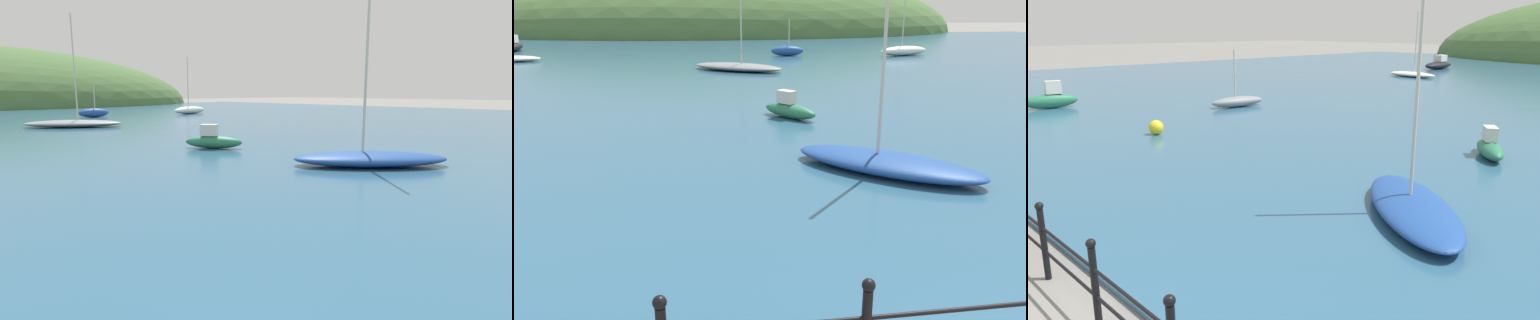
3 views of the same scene
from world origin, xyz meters
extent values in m
cylinder|color=black|center=(-1.99, 1.50, 0.55)|extent=(0.09, 0.09, 1.10)
sphere|color=black|center=(-1.99, 1.50, 1.15)|extent=(0.12, 0.12, 0.12)
cylinder|color=black|center=(-0.23, 1.50, 0.55)|extent=(0.09, 0.09, 1.10)
sphere|color=black|center=(-0.23, 1.50, 1.15)|extent=(0.12, 0.12, 0.12)
sphere|color=black|center=(1.53, 1.50, 1.15)|extent=(0.12, 0.12, 0.12)
cylinder|color=black|center=(-0.23, 1.50, 0.82)|extent=(10.55, 0.04, 0.04)
cylinder|color=black|center=(-0.23, 1.50, 0.45)|extent=(10.55, 0.04, 0.04)
ellipsoid|color=gray|center=(-12.54, 13.51, 0.34)|extent=(1.13, 2.68, 0.47)
cylinder|color=beige|center=(-12.56, 13.38, 1.61)|extent=(0.07, 0.07, 2.08)
ellipsoid|color=#287551|center=(-17.96, 7.17, 0.42)|extent=(0.93, 2.40, 0.64)
cube|color=silver|center=(-17.94, 7.34, 1.03)|extent=(0.43, 0.69, 0.57)
ellipsoid|color=#1E4793|center=(0.50, 7.37, 0.29)|extent=(3.96, 3.79, 0.38)
cylinder|color=beige|center=(0.35, 7.51, 2.73)|extent=(0.07, 0.07, 4.49)
ellipsoid|color=black|center=(-17.23, 39.47, 0.41)|extent=(1.52, 4.05, 0.62)
cube|color=silver|center=(-17.24, 39.76, 1.00)|extent=(0.78, 1.15, 0.56)
ellipsoid|color=silver|center=(-14.81, 31.50, 0.28)|extent=(3.87, 1.58, 0.37)
cylinder|color=beige|center=(-14.62, 31.49, 2.56)|extent=(0.07, 0.07, 4.18)
ellipsoid|color=#287551|center=(-0.51, 12.89, 0.32)|extent=(1.68, 1.99, 0.44)
cube|color=silver|center=(-0.60, 13.01, 0.74)|extent=(0.60, 0.65, 0.40)
sphere|color=yellow|center=(-9.67, 7.70, 0.34)|extent=(0.49, 0.49, 0.49)
camera|label=1|loc=(-8.87, 1.82, 2.06)|focal=28.00mm
camera|label=2|loc=(-3.38, -2.10, 3.44)|focal=35.00mm
camera|label=3|loc=(5.28, -0.60, 3.62)|focal=35.00mm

